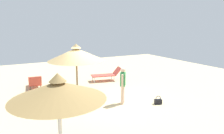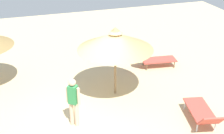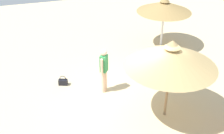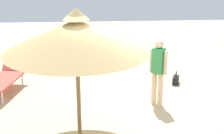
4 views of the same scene
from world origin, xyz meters
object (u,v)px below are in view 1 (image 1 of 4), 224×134
person_standing_far_left (123,83)px  lounge_chair_back (107,74)px  parasol_umbrella_far_right (76,54)px  parasol_umbrella_near_left (58,90)px  lounge_chair_front (35,82)px  handbag (158,101)px

person_standing_far_left → lounge_chair_back: bearing=163.0°
parasol_umbrella_far_right → person_standing_far_left: 2.67m
parasol_umbrella_near_left → lounge_chair_back: 8.37m
parasol_umbrella_far_right → lounge_chair_front: (-2.32, -1.64, -1.72)m
parasol_umbrella_near_left → person_standing_far_left: size_ratio=1.45×
parasol_umbrella_near_left → parasol_umbrella_far_right: parasol_umbrella_far_right is taller
lounge_chair_front → person_standing_far_left: bearing=36.8°
person_standing_far_left → handbag: size_ratio=4.31×
lounge_chair_back → handbag: (4.77, 0.16, -0.30)m
parasol_umbrella_near_left → parasol_umbrella_far_right: size_ratio=0.89×
parasol_umbrella_near_left → lounge_chair_back: parasol_umbrella_near_left is taller
parasol_umbrella_far_right → handbag: 4.41m
person_standing_far_left → handbag: bearing=58.7°
parasol_umbrella_far_right → lounge_chair_back: parasol_umbrella_far_right is taller
lounge_chair_front → person_standing_far_left: (4.19, 3.14, 0.55)m
parasol_umbrella_near_left → parasol_umbrella_far_right: bearing=155.9°
person_standing_far_left → parasol_umbrella_near_left: bearing=-52.3°
person_standing_far_left → handbag: 1.80m
parasol_umbrella_far_right → parasol_umbrella_near_left: bearing=-24.1°
lounge_chair_front → handbag: lounge_chair_front is taller
handbag → lounge_chair_back: bearing=-178.1°
lounge_chair_back → handbag: size_ratio=5.10×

